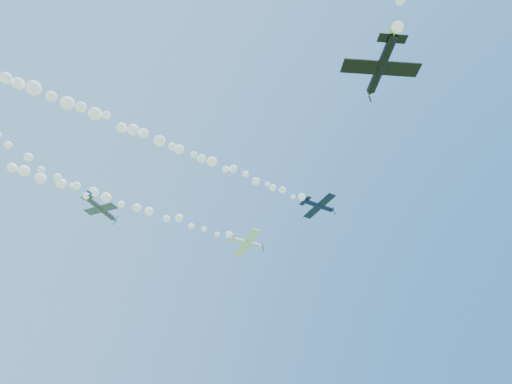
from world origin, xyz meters
TOP-DOWN VIEW (x-y plane):
  - plane_white at (17.03, 11.82)m, footprint 7.98×8.34m
  - smoke_trail_white at (-23.60, 16.57)m, footprint 76.56×11.52m
  - plane_navy at (21.84, -4.16)m, footprint 7.59×7.95m
  - smoke_trail_navy at (-16.17, -0.28)m, footprint 71.57×9.77m
  - plane_grey at (-11.87, 11.02)m, footprint 6.73×7.08m
  - plane_black at (1.20, -33.78)m, footprint 7.87×7.46m

SIDE VIEW (x-z plane):
  - plane_black at x=1.20m, z-range 39.48..41.58m
  - plane_grey at x=-11.87m, z-range 43.91..46.44m
  - smoke_trail_white at x=-23.60m, z-range 49.28..52.57m
  - plane_white at x=17.03m, z-range 50.13..52.36m
  - smoke_trail_navy at x=-16.17m, z-range 50.79..53.73m
  - plane_navy at x=21.84m, z-range 51.48..53.49m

